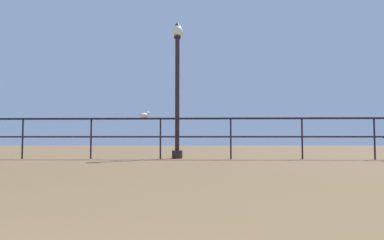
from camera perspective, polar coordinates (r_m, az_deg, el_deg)
name	(u,v)px	position (r m, az deg, el deg)	size (l,w,h in m)	color
pier_railing	(160,129)	(9.31, -5.24, -1.45)	(18.90, 0.05, 1.11)	black
lamppost_center	(177,85)	(9.70, -2.45, 5.80)	(0.30, 0.30, 3.85)	#311C1B
seagull_on_rail	(145,115)	(9.40, -7.77, 0.84)	(0.32, 0.27, 0.17)	silver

